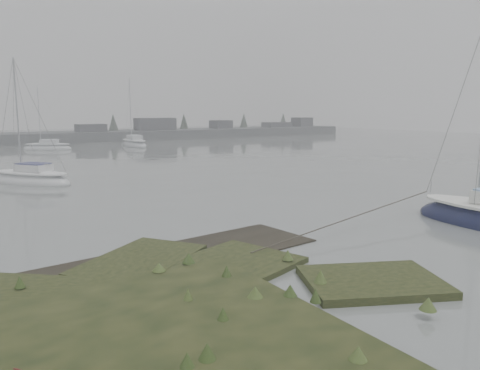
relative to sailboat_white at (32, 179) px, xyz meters
name	(u,v)px	position (x,y,z in m)	size (l,w,h in m)	color
ground	(72,168)	(4.12, 7.10, -0.26)	(160.00, 160.00, 0.00)	slate
far_shoreline	(192,132)	(30.96, 38.99, 0.59)	(60.00, 8.00, 4.15)	#4C4F51
sailboat_white	(32,179)	(0.00, 0.00, 0.00)	(5.03, 5.91, 8.32)	silver
sailboat_far_b	(134,144)	(16.04, 25.61, 0.03)	(2.15, 6.51, 9.19)	#B4B9BE
sailboat_far_c	(48,148)	(5.82, 26.11, -0.02)	(5.64, 4.28, 7.72)	#B9BFC3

